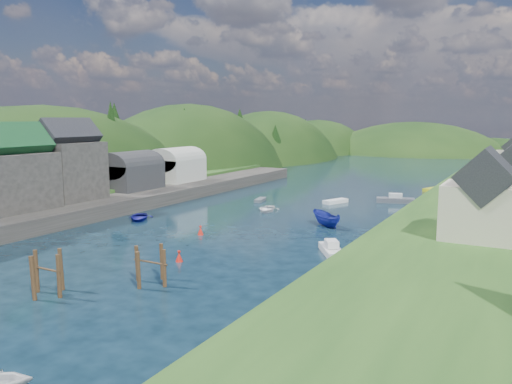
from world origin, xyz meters
The scene contains 14 objects.
ground centered at (0.00, 50.00, 0.00)m, with size 600.00×600.00×0.00m, color black.
hillside_left centered at (-45.00, 75.00, -8.03)m, with size 44.00×245.56×52.00m.
far_hills centered at (1.22, 174.01, -10.80)m, with size 103.00×68.00×44.00m.
hill_trees centered at (0.34, 64.47, 11.13)m, with size 92.19×149.10×12.20m.
quay_left centered at (-24.00, 20.00, 1.00)m, with size 12.00×110.00×2.00m, color #2D2B28.
terrace_left_grass centered at (-31.00, 20.00, 1.25)m, with size 12.00×110.00×2.50m, color #234719.
boat_sheds centered at (-26.00, 39.00, 5.27)m, with size 7.00×21.00×7.50m.
terrace_right centered at (25.00, 40.00, 1.20)m, with size 16.00×120.00×2.40m, color #234719.
right_bank_cottages centered at (28.00, 48.33, 5.84)m, with size 9.00×59.24×8.41m.
piling_cluster_near centered at (-1.00, -2.77, 1.39)m, with size 3.03×2.84×3.93m.
piling_cluster_far centered at (4.11, 3.02, 1.23)m, with size 3.41×3.16×3.60m.
channel_buoy_near centered at (2.22, 9.16, 0.48)m, with size 0.70×0.70×1.10m.
channel_buoy_far centered at (-2.33, 19.01, 0.48)m, with size 0.70×0.70×1.10m.
moored_boats centered at (-0.34, 17.30, 0.64)m, with size 34.32×86.40×2.29m.
Camera 1 is at (30.53, -26.94, 13.33)m, focal length 35.00 mm.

